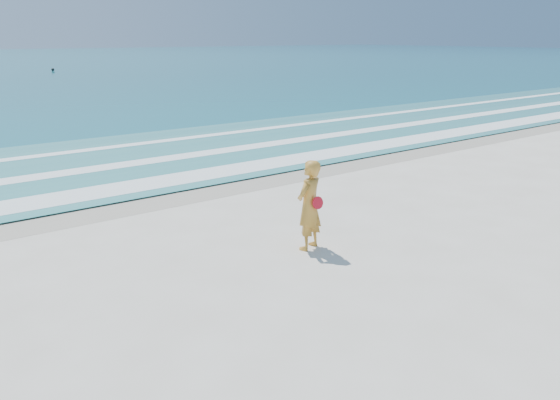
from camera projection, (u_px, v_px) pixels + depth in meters
ground at (417, 321)px, 8.69m from camera, size 400.00×400.00×0.00m
wet_sand at (168, 195)px, 15.58m from camera, size 400.00×2.40×0.00m
shallow at (105, 162)px, 19.39m from camera, size 400.00×10.00×0.01m
foam_near at (149, 183)px, 16.56m from camera, size 400.00×1.40×0.01m
foam_mid at (114, 166)px, 18.78m from camera, size 400.00×0.90×0.01m
foam_far at (83, 151)px, 21.30m from camera, size 400.00×0.60×0.01m
buoy at (53, 70)px, 69.28m from camera, size 0.37×0.37×0.37m
woman at (309, 205)px, 11.38m from camera, size 0.81×0.67×1.92m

